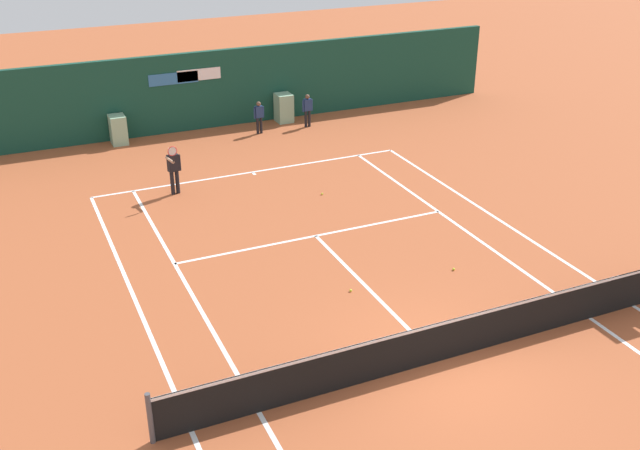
# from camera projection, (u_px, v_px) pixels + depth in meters

# --- Properties ---
(ground_plane) EXTENTS (80.00, 80.00, 0.01)m
(ground_plane) POSITION_uv_depth(u_px,v_px,m) (425.00, 346.00, 16.03)
(ground_plane) COLOR #A8512D
(tennis_net) EXTENTS (12.10, 0.10, 1.07)m
(tennis_net) POSITION_uv_depth(u_px,v_px,m) (441.00, 340.00, 15.34)
(tennis_net) COLOR #4C4C51
(tennis_net) RESTS_ON ground_plane
(sponsor_back_wall) EXTENTS (25.00, 1.02, 3.00)m
(sponsor_back_wall) POSITION_uv_depth(u_px,v_px,m) (205.00, 91.00, 28.90)
(sponsor_back_wall) COLOR #144233
(sponsor_back_wall) RESTS_ON ground_plane
(player_on_baseline) EXTENTS (0.51, 0.71, 1.76)m
(player_on_baseline) POSITION_uv_depth(u_px,v_px,m) (174.00, 166.00, 23.12)
(player_on_baseline) COLOR black
(player_on_baseline) RESTS_ON ground_plane
(ball_kid_right_post) EXTENTS (0.44, 0.18, 1.31)m
(ball_kid_right_post) POSITION_uv_depth(u_px,v_px,m) (307.00, 108.00, 29.29)
(ball_kid_right_post) COLOR black
(ball_kid_right_post) RESTS_ON ground_plane
(ball_kid_centre_post) EXTENTS (0.42, 0.18, 1.26)m
(ball_kid_centre_post) POSITION_uv_depth(u_px,v_px,m) (259.00, 115.00, 28.56)
(ball_kid_centre_post) COLOR black
(ball_kid_centre_post) RESTS_ON ground_plane
(tennis_ball_mid_court) EXTENTS (0.07, 0.07, 0.07)m
(tennis_ball_mid_court) POSITION_uv_depth(u_px,v_px,m) (454.00, 269.00, 19.03)
(tennis_ball_mid_court) COLOR #CCE033
(tennis_ball_mid_court) RESTS_ON ground_plane
(tennis_ball_near_service_line) EXTENTS (0.07, 0.07, 0.07)m
(tennis_ball_near_service_line) POSITION_uv_depth(u_px,v_px,m) (351.00, 290.00, 18.07)
(tennis_ball_near_service_line) COLOR #CCE033
(tennis_ball_near_service_line) RESTS_ON ground_plane
(tennis_ball_by_sideline) EXTENTS (0.07, 0.07, 0.07)m
(tennis_ball_by_sideline) POSITION_uv_depth(u_px,v_px,m) (322.00, 194.00, 23.43)
(tennis_ball_by_sideline) COLOR #CCE033
(tennis_ball_by_sideline) RESTS_ON ground_plane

